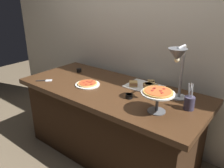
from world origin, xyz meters
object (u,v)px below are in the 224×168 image
pizza_plate_center (158,95)px  serving_spatula (45,81)px  heat_lamp (178,60)px  sauce_cup_far (129,96)px  utensil_holder (189,103)px  sauce_cup_near (79,70)px  pizza_plate_front (88,84)px  sandwich_platter (146,86)px

pizza_plate_center → serving_spatula: bearing=-174.1°
serving_spatula → heat_lamp: bearing=15.7°
heat_lamp → sauce_cup_far: 0.52m
heat_lamp → pizza_plate_center: (-0.04, -0.24, -0.23)m
sauce_cup_far → utensil_holder: 0.51m
heat_lamp → utensil_holder: bearing=-15.3°
pizza_plate_center → sauce_cup_near: size_ratio=4.57×
sauce_cup_near → heat_lamp: bearing=-3.2°
sauce_cup_far → utensil_holder: size_ratio=0.28×
pizza_plate_front → utensil_holder: bearing=7.4°
sandwich_platter → utensil_holder: (0.50, -0.17, 0.04)m
pizza_plate_center → pizza_plate_front: bearing=175.4°
pizza_plate_front → utensil_holder: utensil_holder is taller
pizza_plate_center → serving_spatula: (-1.27, -0.13, -0.14)m
sauce_cup_near → sauce_cup_far: (0.88, -0.24, -0.00)m
heat_lamp → utensil_holder: 0.35m
sandwich_platter → serving_spatula: bearing=-152.4°
sauce_cup_far → serving_spatula: 0.98m
sauce_cup_far → heat_lamp: bearing=25.9°
pizza_plate_front → sauce_cup_far: (0.51, 0.00, 0.01)m
heat_lamp → pizza_plate_front: heat_lamp is taller
sandwich_platter → pizza_plate_center: bearing=-50.1°
sauce_cup_far → pizza_plate_front: bearing=-179.6°
sandwich_platter → serving_spatula: 1.08m
sauce_cup_near → utensil_holder: utensil_holder is taller
pizza_plate_center → sauce_cup_far: (-0.31, 0.07, -0.13)m
sandwich_platter → sauce_cup_far: size_ratio=5.55×
pizza_plate_front → sauce_cup_near: size_ratio=4.37×
pizza_plate_front → sandwich_platter: (0.51, 0.31, 0.01)m
pizza_plate_center → sandwich_platter: (-0.31, 0.37, -0.12)m
sauce_cup_near → sandwich_platter: bearing=4.2°
sauce_cup_near → utensil_holder: bearing=-4.6°
serving_spatula → sauce_cup_near: bearing=80.5°
pizza_plate_front → sandwich_platter: sandwich_platter is taller
heat_lamp → pizza_plate_front: bearing=-168.7°
pizza_plate_front → sandwich_platter: bearing=30.9°
sauce_cup_near → utensil_holder: (1.38, -0.11, 0.04)m
sandwich_platter → sauce_cup_near: sandwich_platter is taller
pizza_plate_center → utensil_holder: 0.28m
heat_lamp → sauce_cup_near: size_ratio=8.49×
sandwich_platter → serving_spatula: size_ratio=2.38×
heat_lamp → pizza_plate_center: heat_lamp is taller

